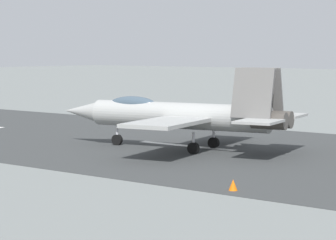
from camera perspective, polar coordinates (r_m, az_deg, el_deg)
The scene contains 5 objects.
ground_plane at distance 51.60m, azimuth 1.72°, elevation -2.04°, with size 400.00×400.00×0.00m, color slate.
runway_strip at distance 51.59m, azimuth 1.74°, elevation -2.03°, with size 240.00×26.00×0.02m.
fighter_jet at distance 49.73m, azimuth 0.97°, elevation 0.42°, with size 17.53×14.21×5.55m.
crew_person at distance 65.55m, azimuth -2.25°, elevation 0.28°, with size 0.45×0.64×1.68m.
marker_cone_near at distance 35.56m, azimuth 5.00°, elevation -4.99°, with size 0.44×0.44×0.55m, color orange.
Camera 1 is at (-30.19, 41.31, 6.67)m, focal length 79.66 mm.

